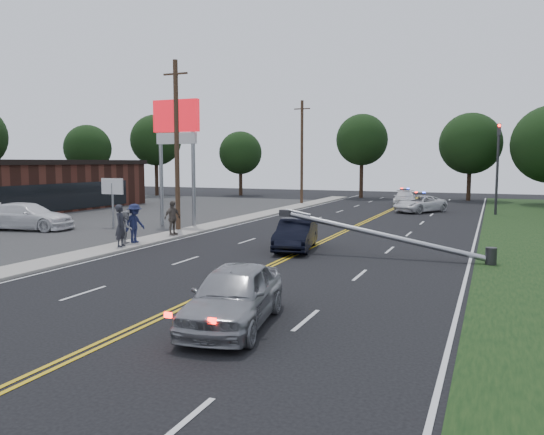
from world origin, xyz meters
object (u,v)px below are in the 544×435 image
at_px(crashed_sedan, 296,235).
at_px(bystander_b, 127,227).
at_px(small_sign, 112,191).
at_px(utility_pole_far, 302,152).
at_px(parked_car, 27,216).
at_px(emergency_a, 420,204).
at_px(bystander_a, 121,226).
at_px(traffic_signal, 498,161).
at_px(emergency_b, 405,198).
at_px(waiting_sedan, 234,295).
at_px(fallen_streetlight, 393,237).
at_px(utility_pole_mid, 177,145).
at_px(bystander_d, 172,218).
at_px(pylon_sign, 176,132).
at_px(bystander_c, 135,223).

relative_size(crashed_sedan, bystander_b, 2.69).
bearing_deg(small_sign, utility_pole_far, 77.69).
bearing_deg(utility_pole_far, parked_car, -109.50).
height_order(parked_car, bystander_b, bystander_b).
height_order(emergency_a, bystander_a, bystander_a).
bearing_deg(utility_pole_far, bystander_b, -88.43).
bearing_deg(emergency_a, traffic_signal, 30.56).
relative_size(emergency_b, bystander_a, 2.43).
height_order(traffic_signal, bystander_a, traffic_signal).
bearing_deg(traffic_signal, waiting_sedan, -100.51).
xyz_separation_m(traffic_signal, emergency_b, (-7.90, 5.98, -3.50)).
bearing_deg(waiting_sedan, traffic_signal, 69.63).
bearing_deg(bystander_b, emergency_b, -33.57).
xyz_separation_m(crashed_sedan, emergency_b, (0.80, 27.59, -0.02)).
bearing_deg(fallen_streetlight, utility_pole_mid, 163.36).
bearing_deg(parked_car, crashed_sedan, -105.08).
bearing_deg(parked_car, small_sign, -66.66).
relative_size(emergency_a, bystander_d, 2.59).
bearing_deg(pylon_sign, bystander_b, -75.10).
relative_size(waiting_sedan, emergency_a, 0.93).
bearing_deg(bystander_c, traffic_signal, -29.58).
height_order(utility_pole_mid, parked_car, utility_pole_mid).
xyz_separation_m(parked_car, bystander_b, (9.60, -2.78, 0.11)).
bearing_deg(utility_pole_far, bystander_c, -88.08).
xyz_separation_m(utility_pole_far, crashed_sedan, (8.80, -25.61, -4.36)).
height_order(small_sign, parked_car, small_sign).
bearing_deg(bystander_b, waiting_sedan, -148.49).
bearing_deg(traffic_signal, small_sign, -141.10).
bearing_deg(utility_pole_mid, bystander_a, -80.58).
bearing_deg(emergency_a, crashed_sedan, -67.52).
bearing_deg(emergency_b, utility_pole_far, -175.60).
bearing_deg(bystander_a, parked_car, 53.42).
distance_m(small_sign, utility_pole_mid, 5.53).
xyz_separation_m(waiting_sedan, parked_car, (-20.20, 12.15, 0.04)).
distance_m(traffic_signal, bystander_c, 28.80).
relative_size(utility_pole_far, bystander_d, 5.26).
bearing_deg(traffic_signal, utility_pole_mid, -134.20).
xyz_separation_m(parked_car, bystander_d, (9.94, 0.69, 0.25)).
bearing_deg(bystander_c, crashed_sedan, -71.79).
bearing_deg(small_sign, waiting_sedan, -43.10).
relative_size(small_sign, bystander_d, 1.63).
bearing_deg(fallen_streetlight, emergency_b, 97.71).
xyz_separation_m(emergency_a, bystander_c, (-10.82, -23.31, 0.41)).
xyz_separation_m(fallen_streetlight, parked_car, (-22.23, 1.03, -0.10)).
xyz_separation_m(traffic_signal, emergency_a, (-5.77, -0.03, -3.52)).
height_order(emergency_a, bystander_b, bystander_b).
bearing_deg(emergency_b, bystander_c, -113.70).
xyz_separation_m(small_sign, utility_pole_mid, (4.80, 0.00, 2.75)).
height_order(traffic_signal, crashed_sedan, traffic_signal).
height_order(small_sign, utility_pole_mid, utility_pole_mid).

